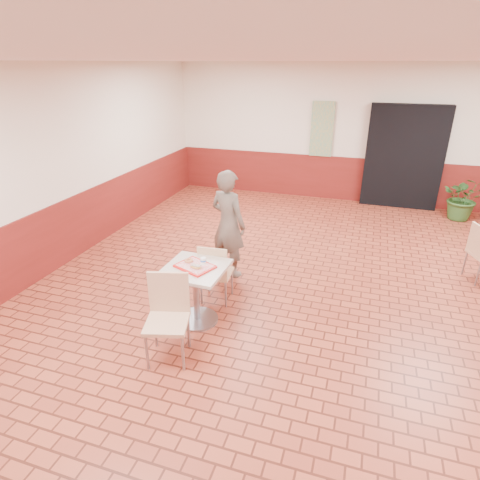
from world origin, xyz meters
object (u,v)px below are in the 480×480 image
(chair_main_front, at_px, (168,312))
(long_john_donut, at_px, (196,267))
(serving_tray, at_px, (195,266))
(paper_cup, at_px, (203,261))
(ring_donut, at_px, (189,260))
(main_table, at_px, (196,285))
(customer, at_px, (228,224))
(chair_main_back, at_px, (215,271))
(potted_plant, at_px, (464,198))

(chair_main_front, bearing_deg, long_john_donut, 67.07)
(serving_tray, bearing_deg, paper_cup, 36.95)
(serving_tray, xyz_separation_m, paper_cup, (0.08, 0.06, 0.06))
(ring_donut, bearing_deg, main_table, -29.94)
(ring_donut, height_order, long_john_donut, long_john_donut)
(chair_main_front, height_order, customer, customer)
(chair_main_front, height_order, ring_donut, chair_main_front)
(chair_main_back, relative_size, customer, 0.52)
(main_table, bearing_deg, customer, 91.62)
(main_table, bearing_deg, long_john_donut, -57.91)
(customer, xyz_separation_m, potted_plant, (3.78, 3.67, -0.35))
(main_table, height_order, ring_donut, ring_donut)
(long_john_donut, bearing_deg, serving_tray, 122.09)
(customer, height_order, ring_donut, customer)
(long_john_donut, height_order, paper_cup, paper_cup)
(paper_cup, bearing_deg, customer, 95.50)
(paper_cup, bearing_deg, main_table, -143.05)
(main_table, relative_size, chair_main_front, 0.79)
(main_table, relative_size, potted_plant, 0.82)
(customer, height_order, potted_plant, customer)
(chair_main_front, bearing_deg, main_table, 71.26)
(long_john_donut, bearing_deg, chair_main_back, 87.59)
(main_table, distance_m, chair_main_back, 0.48)
(long_john_donut, distance_m, paper_cup, 0.13)
(chair_main_front, distance_m, customer, 1.97)
(main_table, xyz_separation_m, serving_tray, (-0.00, 0.00, 0.26))
(long_john_donut, bearing_deg, customer, 93.25)
(long_john_donut, xyz_separation_m, potted_plant, (3.70, 5.02, -0.34))
(main_table, height_order, long_john_donut, long_john_donut)
(customer, relative_size, potted_plant, 1.76)
(chair_main_front, height_order, potted_plant, chair_main_front)
(chair_main_front, distance_m, ring_donut, 0.77)
(chair_main_front, relative_size, potted_plant, 1.04)
(chair_main_front, bearing_deg, ring_donut, 80.15)
(serving_tray, distance_m, potted_plant, 6.22)
(chair_main_front, xyz_separation_m, potted_plant, (3.78, 5.62, -0.07))
(chair_main_front, relative_size, paper_cup, 11.42)
(paper_cup, bearing_deg, long_john_donut, -108.16)
(potted_plant, bearing_deg, chair_main_front, -123.90)
(potted_plant, bearing_deg, customer, -135.84)
(chair_main_front, xyz_separation_m, customer, (-0.00, 1.95, 0.28))
(main_table, relative_size, long_john_donut, 5.21)
(ring_donut, relative_size, paper_cup, 1.26)
(customer, distance_m, potted_plant, 5.28)
(long_john_donut, distance_m, potted_plant, 6.25)
(customer, xyz_separation_m, paper_cup, (0.12, -1.23, 0.01))
(chair_main_back, xyz_separation_m, ring_donut, (-0.17, -0.41, 0.32))
(long_john_donut, bearing_deg, potted_plant, 53.62)
(customer, distance_m, serving_tray, 1.29)
(ring_donut, relative_size, long_john_donut, 0.73)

